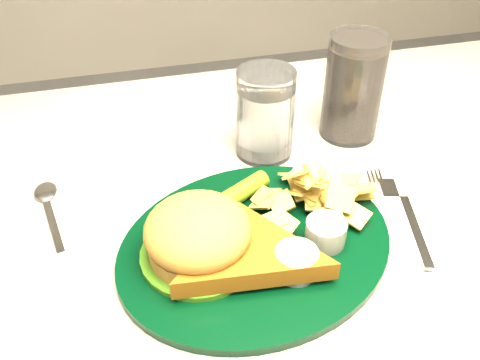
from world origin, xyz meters
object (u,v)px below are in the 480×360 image
at_px(dinner_plate, 257,224).
at_px(cola_glass, 353,88).
at_px(fork_napkin, 412,225).
at_px(water_glass, 265,114).

distance_m(dinner_plate, cola_glass, 0.29).
bearing_deg(cola_glass, dinner_plate, -134.89).
relative_size(dinner_plate, fork_napkin, 2.04).
xyz_separation_m(dinner_plate, water_glass, (0.06, 0.18, 0.03)).
xyz_separation_m(water_glass, fork_napkin, (0.13, -0.20, -0.06)).
relative_size(water_glass, cola_glass, 0.82).
height_order(cola_glass, fork_napkin, cola_glass).
bearing_deg(dinner_plate, water_glass, 51.18).
xyz_separation_m(dinner_plate, cola_glass, (0.20, 0.20, 0.04)).
height_order(dinner_plate, fork_napkin, dinner_plate).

